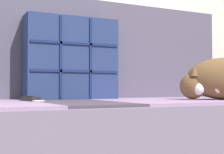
{
  "coord_description": "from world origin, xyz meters",
  "views": [
    {
      "loc": [
        -0.48,
        -1.25,
        0.45
      ],
      "look_at": [
        0.16,
        0.04,
        0.5
      ],
      "focal_mm": 55.0,
      "sensor_mm": 36.0,
      "label": 1
    }
  ],
  "objects_px": {
    "game_remote_far": "(30,99)",
    "sleeping_cat": "(221,80)",
    "throw_pillow_quilted": "(71,58)",
    "couch": "(70,149)"
  },
  "relations": [
    {
      "from": "throw_pillow_quilted",
      "to": "sleeping_cat",
      "type": "distance_m",
      "value": 0.72
    },
    {
      "from": "couch",
      "to": "game_remote_far",
      "type": "distance_m",
      "value": 0.27
    },
    {
      "from": "sleeping_cat",
      "to": "game_remote_far",
      "type": "bearing_deg",
      "value": 164.5
    },
    {
      "from": "game_remote_far",
      "to": "sleeping_cat",
      "type": "bearing_deg",
      "value": -15.5
    },
    {
      "from": "throw_pillow_quilted",
      "to": "sleeping_cat",
      "type": "relative_size",
      "value": 1.12
    },
    {
      "from": "game_remote_far",
      "to": "couch",
      "type": "bearing_deg",
      "value": -18.67
    },
    {
      "from": "couch",
      "to": "game_remote_far",
      "type": "xyz_separation_m",
      "value": [
        -0.15,
        0.05,
        0.21
      ]
    },
    {
      "from": "sleeping_cat",
      "to": "game_remote_far",
      "type": "distance_m",
      "value": 0.86
    },
    {
      "from": "throw_pillow_quilted",
      "to": "game_remote_far",
      "type": "relative_size",
      "value": 2.33
    },
    {
      "from": "couch",
      "to": "sleeping_cat",
      "type": "bearing_deg",
      "value": -14.76
    }
  ]
}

